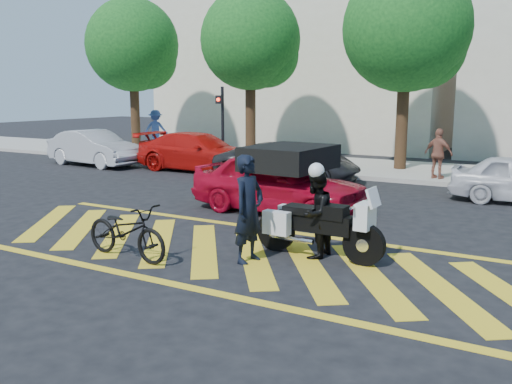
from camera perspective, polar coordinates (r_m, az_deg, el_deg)
The scene contains 18 objects.
ground at distance 10.23m, azimuth -2.70°, elevation -6.37°, with size 90.00×90.00×0.00m, color black.
sidewalk at distance 21.14m, azimuth 14.88°, elevation 2.21°, with size 60.00×5.00×0.15m, color #9E998E.
crosswalk at distance 10.24m, azimuth -2.88°, elevation -6.31°, with size 12.33×4.00×0.01m.
building_left at distance 32.20m, azimuth 5.30°, elevation 13.97°, with size 16.00×8.00×10.00m, color beige.
tree_far_left at distance 27.31m, azimuth -12.57°, elevation 14.53°, with size 4.40×4.40×7.41m.
tree_left at distance 23.51m, azimuth -0.23°, elevation 15.36°, with size 4.20×4.20×7.26m.
tree_center at distance 21.09m, azimuth 15.93°, elevation 15.84°, with size 4.60×4.60×7.56m.
signal_pole at distance 21.52m, azimuth -3.62°, elevation 7.61°, with size 0.28×0.43×3.20m.
officer_bike at distance 9.44m, azimuth -0.78°, elevation -1.80°, with size 0.69×0.46×1.90m, color black.
bicycle at distance 10.00m, azimuth -13.49°, elevation -4.02°, with size 0.67×1.93×1.01m, color black.
police_motorcycle at distance 9.84m, azimuth 6.35°, elevation -3.48°, with size 2.49×0.81×1.10m.
officer_moto at distance 9.80m, azimuth 6.29°, elevation -2.33°, with size 0.78×0.60×1.60m, color black.
red_convertible at distance 13.41m, azimuth 2.37°, elevation 0.99°, with size 1.80×4.47×1.52m, color #A6071F.
parked_far_left at distance 23.31m, azimuth -16.64°, elevation 4.46°, with size 1.53×4.40×1.45m, color #94969B.
parked_left at distance 20.90m, azimuth -6.01°, elevation 4.23°, with size 2.05×5.04×1.46m, color #B10E0A.
parked_mid_left at distance 18.05m, azimuth 3.33°, elevation 3.11°, with size 2.22×4.82×1.34m, color black.
pedestrian_left at distance 28.37m, azimuth -10.50°, elevation 6.52°, with size 1.27×0.73×1.96m, color #355094.
pedestrian_right at distance 18.85m, azimuth 18.65°, elevation 3.84°, with size 0.97×0.40×1.66m, color #985A45.
Camera 1 is at (5.23, -8.28, 2.94)m, focal length 38.00 mm.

